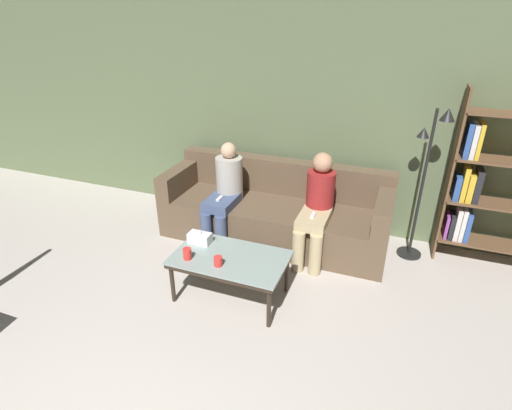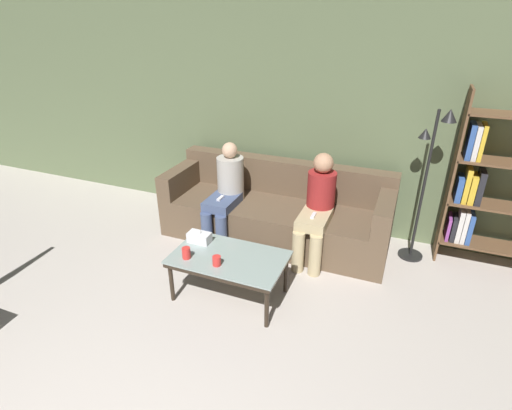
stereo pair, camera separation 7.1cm
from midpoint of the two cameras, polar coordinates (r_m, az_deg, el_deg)
wall_back at (r=4.84m, az=5.73°, el=12.03°), size 12.00×0.06×2.60m
couch at (r=4.71m, az=3.35°, el=-1.02°), size 2.60×0.90×0.87m
coffee_table at (r=3.70m, az=-3.33°, el=-7.89°), size 1.04×0.62×0.44m
cup_near_left at (r=3.67m, az=-9.38°, el=-6.78°), size 0.08×0.08×0.11m
cup_near_right at (r=3.54m, az=-5.06°, el=-7.95°), size 0.08×0.08×0.09m
tissue_box at (r=3.89m, az=-7.58°, el=-4.60°), size 0.22×0.12×0.13m
bookshelf at (r=4.64m, az=30.62°, el=2.11°), size 1.00×0.32×1.83m
standing_lamp at (r=4.39m, az=23.87°, el=4.40°), size 0.31×0.26×1.64m
seated_person_left_end at (r=4.58m, az=-3.85°, el=2.10°), size 0.31×0.68×1.14m
seated_person_mid_left at (r=4.25m, az=9.25°, el=-0.07°), size 0.31×0.70×1.15m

